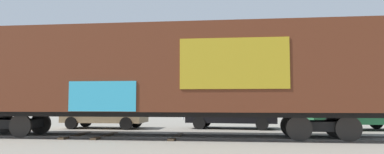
# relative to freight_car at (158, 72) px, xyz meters

# --- Properties ---
(ground_plane) EXTENTS (260.00, 260.00, 0.00)m
(ground_plane) POSITION_rel_freight_car_xyz_m (1.42, 0.00, -2.60)
(ground_plane) COLOR slate
(track) EXTENTS (60.01, 2.80, 0.08)m
(track) POSITION_rel_freight_car_xyz_m (-0.08, 0.00, -2.57)
(track) COLOR #4C4742
(track) RESTS_ON ground_plane
(freight_car) EXTENTS (17.42, 3.10, 4.56)m
(freight_car) POSITION_rel_freight_car_xyz_m (0.00, 0.00, 0.00)
(freight_car) COLOR #5B2B19
(freight_car) RESTS_ON ground_plane
(flagpole) EXTENTS (0.83, 1.13, 7.18)m
(flagpole) POSITION_rel_freight_car_xyz_m (-1.18, 13.50, 1.84)
(flagpole) COLOR silver
(flagpole) RESTS_ON ground_plane
(hillside) EXTENTS (130.59, 37.23, 17.15)m
(hillside) POSITION_rel_freight_car_xyz_m (1.40, 73.44, 3.80)
(hillside) COLOR silver
(hillside) RESTS_ON ground_plane
(parked_car_tan) EXTENTS (4.33, 1.91, 1.67)m
(parked_car_tan) POSITION_rel_freight_car_xyz_m (-3.83, 4.18, -1.76)
(parked_car_tan) COLOR #9E8966
(parked_car_tan) RESTS_ON ground_plane
(parked_car_black) EXTENTS (4.80, 2.25, 1.72)m
(parked_car_black) POSITION_rel_freight_car_xyz_m (2.84, 4.90, -1.75)
(parked_car_black) COLOR black
(parked_car_black) RESTS_ON ground_plane
(parked_car_green) EXTENTS (4.63, 2.25, 1.73)m
(parked_car_green) POSITION_rel_freight_car_xyz_m (8.84, 4.69, -1.73)
(parked_car_green) COLOR #1E5933
(parked_car_green) RESTS_ON ground_plane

